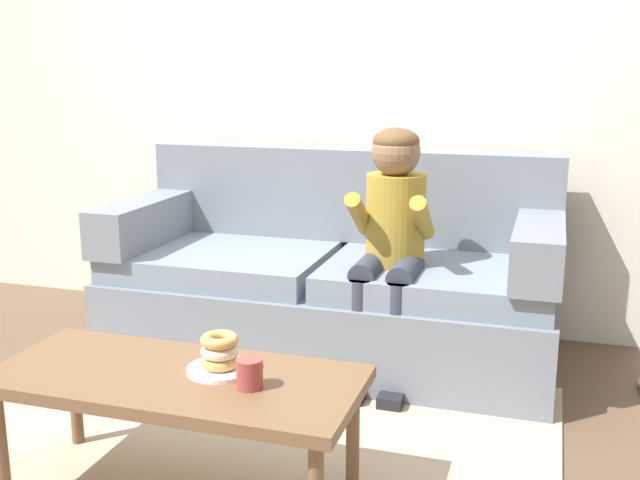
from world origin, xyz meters
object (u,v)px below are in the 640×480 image
at_px(donut, 220,362).
at_px(person_child, 391,230).
at_px(couch, 333,283).
at_px(coffee_table, 176,387).
at_px(toy_controller, 128,388).
at_px(mug, 249,373).

bearing_deg(donut, person_child, 74.33).
xyz_separation_m(couch, coffee_table, (-0.11, -1.36, 0.04)).
bearing_deg(person_child, toy_controller, -152.91).
height_order(person_child, mug, person_child).
distance_m(couch, donut, 1.30).
relative_size(person_child, donut, 9.18).
relative_size(couch, toy_controller, 9.12).
xyz_separation_m(couch, toy_controller, (-0.69, -0.73, -0.32)).
height_order(donut, toy_controller, donut).
bearing_deg(person_child, mug, -98.27).
distance_m(donut, toy_controller, 1.01).
relative_size(mug, toy_controller, 0.40).
bearing_deg(toy_controller, mug, -36.40).
bearing_deg(mug, coffee_table, 174.30).
distance_m(coffee_table, toy_controller, 0.93).
xyz_separation_m(coffee_table, donut, (0.12, 0.06, 0.08)).
height_order(coffee_table, toy_controller, coffee_table).
distance_m(coffee_table, mug, 0.28).
relative_size(couch, coffee_table, 1.78).
height_order(coffee_table, donut, donut).
height_order(mug, toy_controller, mug).
relative_size(coffee_table, person_child, 1.05).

